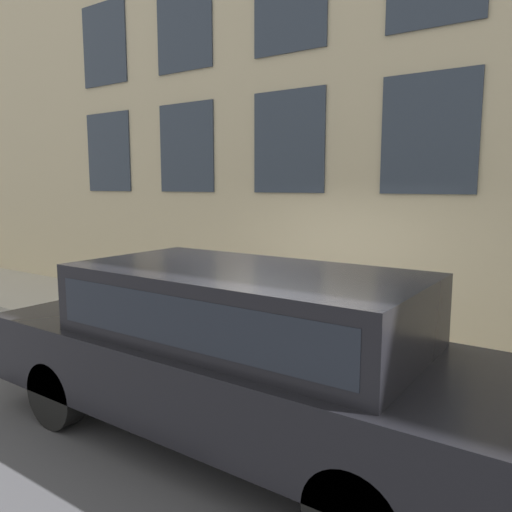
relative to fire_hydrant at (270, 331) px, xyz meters
name	(u,v)px	position (x,y,z in m)	size (l,w,h in m)	color
ground_plane	(264,389)	(-0.63, -0.33, -0.52)	(80.00, 80.00, 0.00)	#47474C
sidewalk	(312,355)	(0.56, -0.33, -0.43)	(2.38, 60.00, 0.17)	#B2ADA3
fire_hydrant	(270,331)	(0.00, 0.00, 0.00)	(0.33, 0.45, 0.69)	gray
person	(243,295)	(0.41, 0.74, 0.32)	(0.27, 0.18, 1.12)	#726651
parked_truck_charcoal_near	(238,343)	(-1.78, -0.81, 0.45)	(1.88, 5.24, 1.68)	black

